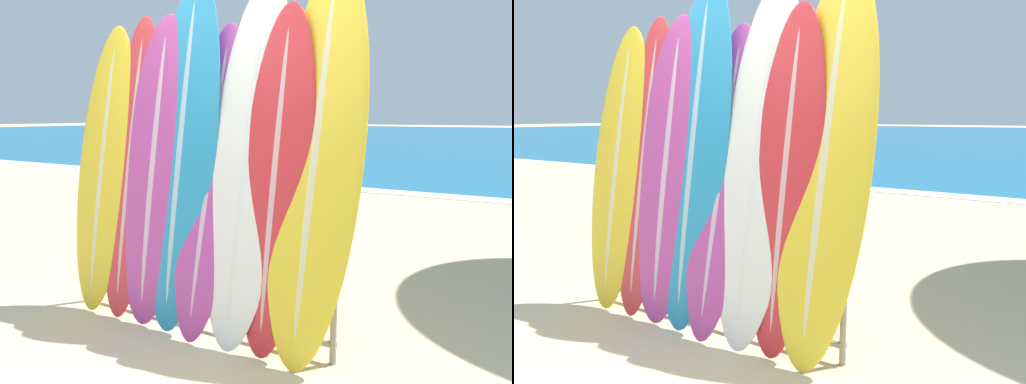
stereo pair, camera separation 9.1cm
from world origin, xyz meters
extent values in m
plane|color=#CCB789|center=(0.00, 0.00, 0.00)|extent=(160.00, 160.00, 0.00)
cube|color=white|center=(0.00, 7.58, 0.01)|extent=(120.00, 0.60, 0.01)
cylinder|color=gray|center=(-1.19, 0.66, 0.42)|extent=(0.04, 0.04, 0.84)
cylinder|color=gray|center=(0.86, 0.66, 0.42)|extent=(0.04, 0.04, 0.84)
cylinder|color=gray|center=(-0.16, 0.66, 0.82)|extent=(2.09, 0.04, 0.04)
cylinder|color=gray|center=(-0.16, 0.66, 0.12)|extent=(2.09, 0.04, 0.04)
ellipsoid|color=yellow|center=(-1.04, 0.67, 1.08)|extent=(0.55, 0.48, 2.17)
ellipsoid|color=beige|center=(-1.04, 0.67, 1.08)|extent=(0.10, 0.47, 2.09)
ellipsoid|color=red|center=(-0.77, 0.68, 1.11)|extent=(0.48, 0.48, 2.22)
ellipsoid|color=#D59E9F|center=(-0.77, 0.68, 1.11)|extent=(0.09, 0.47, 2.13)
ellipsoid|color=#B23D8E|center=(-0.52, 0.67, 1.10)|extent=(0.60, 0.47, 2.21)
ellipsoid|color=#CAA1BE|center=(-0.52, 0.67, 1.10)|extent=(0.11, 0.46, 2.12)
ellipsoid|color=teal|center=(-0.30, 0.70, 1.23)|extent=(0.57, 0.52, 2.46)
ellipsoid|color=#98BACC|center=(-0.30, 0.70, 1.23)|extent=(0.10, 0.51, 2.36)
ellipsoid|color=#B23D8E|center=(-0.05, 0.69, 1.06)|extent=(0.49, 0.59, 2.12)
ellipsoid|color=#CAA1BE|center=(-0.05, 0.69, 1.06)|extent=(0.09, 0.58, 2.03)
ellipsoid|color=silver|center=(0.23, 0.71, 1.19)|extent=(0.57, 0.60, 2.38)
ellipsoid|color=silver|center=(0.23, 0.71, 1.19)|extent=(0.10, 0.59, 2.29)
ellipsoid|color=red|center=(0.46, 0.67, 1.09)|extent=(0.49, 0.46, 2.18)
ellipsoid|color=#D19A9C|center=(0.46, 0.67, 1.09)|extent=(0.09, 0.45, 2.10)
ellipsoid|color=yellow|center=(0.70, 0.71, 1.21)|extent=(0.59, 0.64, 2.42)
ellipsoid|color=beige|center=(0.70, 0.71, 1.21)|extent=(0.11, 0.62, 2.33)
cylinder|color=tan|center=(-1.11, 2.78, 0.37)|extent=(0.10, 0.10, 0.74)
cylinder|color=tan|center=(-0.99, 2.88, 0.37)|extent=(0.10, 0.10, 0.74)
cube|color=#385693|center=(-1.05, 2.83, 0.63)|extent=(0.24, 0.23, 0.22)
cube|color=white|center=(-1.05, 2.83, 1.04)|extent=(0.27, 0.26, 0.58)
sphere|color=tan|center=(-1.05, 2.83, 1.46)|extent=(0.21, 0.21, 0.21)
cylinder|color=beige|center=(-1.59, 4.23, 0.37)|extent=(0.10, 0.10, 0.75)
cylinder|color=beige|center=(-1.74, 4.30, 0.37)|extent=(0.10, 0.10, 0.75)
cube|color=#478466|center=(-1.67, 4.26, 0.63)|extent=(0.25, 0.21, 0.22)
cube|color=white|center=(-1.67, 4.26, 1.04)|extent=(0.27, 0.23, 0.58)
sphere|color=beige|center=(-1.67, 4.26, 1.47)|extent=(0.21, 0.21, 0.21)
camera|label=1|loc=(1.92, -1.99, 1.48)|focal=35.00mm
camera|label=2|loc=(2.00, -1.94, 1.48)|focal=35.00mm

